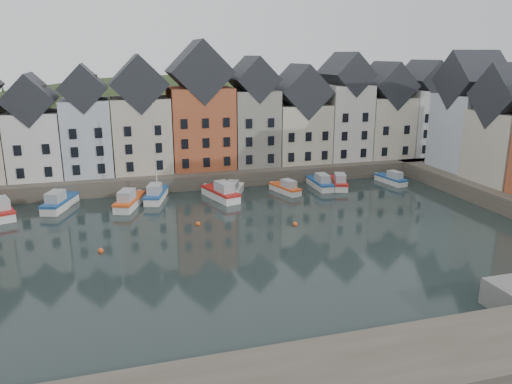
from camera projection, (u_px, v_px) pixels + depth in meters
name	position (u px, v px, depth m)	size (l,w,h in m)	color
ground	(254.00, 248.00, 47.39)	(260.00, 260.00, 0.00)	black
far_quay	(199.00, 170.00, 74.88)	(90.00, 16.00, 2.00)	#4B4539
hillside	(180.00, 232.00, 104.00)	(153.60, 70.40, 64.00)	#213118
far_terrace	(222.00, 118.00, 71.79)	(72.37, 8.16, 17.78)	beige
mooring_buoys	(202.00, 232.00, 51.21)	(20.50, 5.50, 0.50)	#E8511B
boat_a	(1.00, 210.00, 56.40)	(4.22, 7.00, 2.57)	silver
boat_b	(59.00, 203.00, 59.22)	(4.16, 6.95, 2.55)	silver
boat_c	(129.00, 201.00, 59.79)	(4.23, 6.89, 2.53)	silver
boat_d	(156.00, 194.00, 62.72)	(3.73, 6.71, 12.25)	silver
boat_e	(221.00, 193.00, 63.13)	(3.99, 7.18, 2.63)	silver
boat_f	(233.00, 191.00, 64.66)	(4.13, 6.14, 2.27)	silver
boat_g	(286.00, 188.00, 66.04)	(3.10, 5.61, 2.06)	silver
boat_h	(320.00, 183.00, 68.42)	(2.04, 6.11, 2.33)	silver
boat_i	(339.00, 183.00, 68.69)	(3.72, 6.27, 2.30)	silver
boat_j	(392.00, 179.00, 70.89)	(2.57, 5.58, 2.06)	silver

